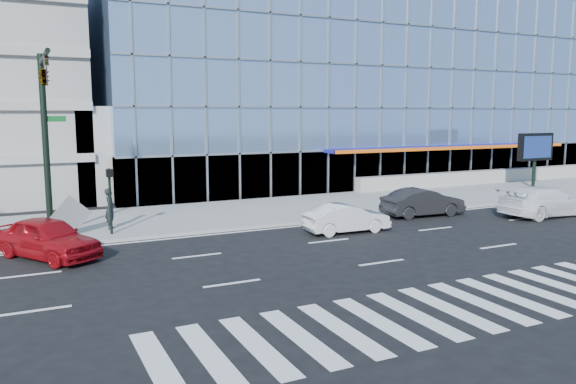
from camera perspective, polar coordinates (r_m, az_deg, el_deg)
name	(u,v)px	position (r m, az deg, el deg)	size (l,w,h in m)	color
ground	(329,241)	(24.93, 4.15, -4.99)	(160.00, 160.00, 0.00)	black
sidewalk	(258,211)	(31.95, -3.05, -1.95)	(120.00, 8.00, 0.15)	gray
theatre_building	(320,93)	(53.85, 3.29, 10.04)	(42.00, 26.00, 15.00)	#7596C3
ramp_block	(118,152)	(39.58, -16.87, 3.92)	(6.00, 8.00, 6.00)	gray
retaining_wall	(514,175)	(48.97, 21.98, 1.64)	(30.00, 0.80, 1.00)	gray
traffic_signal	(45,99)	(25.61, -23.49, 8.62)	(1.14, 5.74, 8.00)	black
ped_signal_post	(110,191)	(26.44, -17.63, 0.12)	(0.30, 0.33, 3.00)	black
marquee_sign	(535,148)	(44.91, 23.83, 4.11)	(3.20, 0.43, 4.00)	black
white_suv	(545,201)	(33.70, 24.67, -0.88)	(2.28, 5.62, 1.63)	white
white_sedan	(346,218)	(26.64, 5.96, -2.67)	(1.44, 4.13, 1.36)	silver
dark_sedan	(423,202)	(31.53, 13.54, -1.03)	(1.61, 4.61, 1.52)	black
red_sedan	(48,238)	(23.72, -23.22, -4.31)	(1.90, 4.73, 1.61)	#A40C14
pedestrian	(110,209)	(27.83, -17.61, -1.62)	(0.71, 0.47, 1.94)	black
tilted_panel	(71,215)	(26.98, -21.17, -2.20)	(1.30, 0.06, 1.30)	gray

